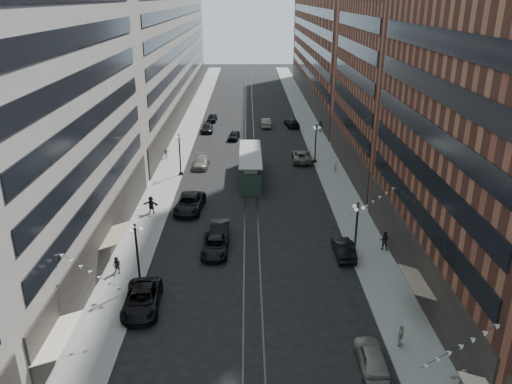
{
  "coord_description": "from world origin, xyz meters",
  "views": [
    {
      "loc": [
        -0.28,
        -7.42,
        22.28
      ],
      "look_at": [
        0.44,
        36.28,
        5.0
      ],
      "focal_mm": 35.0,
      "sensor_mm": 36.0,
      "label": 1
    }
  ],
  "objects": [
    {
      "name": "ground",
      "position": [
        0.0,
        60.0,
        0.0
      ],
      "size": [
        220.0,
        220.0,
        0.0
      ],
      "primitive_type": "plane",
      "color": "black",
      "rests_on": "ground"
    },
    {
      "name": "sidewalk_west",
      "position": [
        -11.0,
        70.0,
        0.07
      ],
      "size": [
        4.0,
        180.0,
        0.15
      ],
      "primitive_type": "cube",
      "color": "gray",
      "rests_on": "ground"
    },
    {
      "name": "sidewalk_east",
      "position": [
        11.0,
        70.0,
        0.07
      ],
      "size": [
        4.0,
        180.0,
        0.15
      ],
      "primitive_type": "cube",
      "color": "gray",
      "rests_on": "ground"
    },
    {
      "name": "rail_west",
      "position": [
        -0.7,
        70.0,
        0.01
      ],
      "size": [
        0.12,
        180.0,
        0.02
      ],
      "primitive_type": "cube",
      "color": "#2D2D33",
      "rests_on": "ground"
    },
    {
      "name": "rail_east",
      "position": [
        0.7,
        70.0,
        0.01
      ],
      "size": [
        0.12,
        180.0,
        0.02
      ],
      "primitive_type": "cube",
      "color": "#2D2D33",
      "rests_on": "ground"
    },
    {
      "name": "building_west_mid",
      "position": [
        -17.0,
        33.0,
        14.0
      ],
      "size": [
        8.0,
        36.0,
        28.0
      ],
      "primitive_type": "cube",
      "color": "gray",
      "rests_on": "ground"
    },
    {
      "name": "building_west_far",
      "position": [
        -17.0,
        96.0,
        13.0
      ],
      "size": [
        8.0,
        90.0,
        26.0
      ],
      "primitive_type": "cube",
      "color": "gray",
      "rests_on": "ground"
    },
    {
      "name": "building_east_mid",
      "position": [
        17.0,
        28.0,
        12.0
      ],
      "size": [
        8.0,
        30.0,
        24.0
      ],
      "primitive_type": "cube",
      "color": "brown",
      "rests_on": "ground"
    },
    {
      "name": "building_east_tower",
      "position": [
        17.0,
        56.0,
        21.0
      ],
      "size": [
        8.0,
        26.0,
        42.0
      ],
      "primitive_type": "cube",
      "color": "brown",
      "rests_on": "ground"
    },
    {
      "name": "building_east_far",
      "position": [
        17.0,
        105.0,
        12.0
      ],
      "size": [
        8.0,
        72.0,
        24.0
      ],
      "primitive_type": "cube",
      "color": "brown",
      "rests_on": "ground"
    },
    {
      "name": "lamppost_sw_far",
      "position": [
        -9.2,
        28.0,
        3.1
      ],
      "size": [
        1.03,
        1.14,
        5.52
      ],
      "color": "black",
      "rests_on": "sidewalk_west"
    },
    {
      "name": "lamppost_sw_mid",
      "position": [
        -9.2,
        55.0,
        3.1
      ],
      "size": [
        1.03,
        1.14,
        5.52
      ],
      "color": "black",
      "rests_on": "sidewalk_west"
    },
    {
      "name": "lamppost_se_far",
      "position": [
        9.2,
        32.0,
        3.1
      ],
      "size": [
        1.03,
        1.14,
        5.52
      ],
      "color": "black",
      "rests_on": "sidewalk_east"
    },
    {
      "name": "lamppost_se_mid",
      "position": [
        9.2,
        60.0,
        3.1
      ],
      "size": [
        1.03,
        1.14,
        5.52
      ],
      "color": "black",
      "rests_on": "sidewalk_east"
    },
    {
      "name": "streetcar",
      "position": [
        0.0,
        53.65,
        1.61
      ],
      "size": [
        2.79,
        12.63,
        3.49
      ],
      "color": "#223528",
      "rests_on": "ground"
    },
    {
      "name": "car_2",
      "position": [
        -8.4,
        24.84,
        0.8
      ],
      "size": [
        3.02,
        5.92,
        1.6
      ],
      "primitive_type": "imported",
      "rotation": [
        0.0,
        0.0,
        0.06
      ],
      "color": "black",
      "rests_on": "ground"
    },
    {
      "name": "car_4",
      "position": [
        7.56,
        18.27,
        0.73
      ],
      "size": [
        1.79,
        4.31,
        1.46
      ],
      "primitive_type": "imported",
      "rotation": [
        0.0,
        0.0,
        3.13
      ],
      "color": "gray",
      "rests_on": "ground"
    },
    {
      "name": "pedestrian_2",
      "position": [
        -11.49,
        29.83,
        0.92
      ],
      "size": [
        0.83,
        0.59,
        1.55
      ],
      "primitive_type": "imported",
      "rotation": [
        0.0,
        0.0,
        -0.25
      ],
      "color": "black",
      "rests_on": "sidewalk_west"
    },
    {
      "name": "pedestrian_4",
      "position": [
        9.9,
        20.0,
        0.98
      ],
      "size": [
        0.8,
        1.06,
        1.65
      ],
      "primitive_type": "imported",
      "rotation": [
        0.0,
        0.0,
        1.15
      ],
      "color": "#A29D86",
      "rests_on": "sidewalk_east"
    },
    {
      "name": "car_7",
      "position": [
        -6.8,
        43.47,
        0.86
      ],
      "size": [
        3.35,
        6.39,
        1.72
      ],
      "primitive_type": "imported",
      "rotation": [
        0.0,
        0.0,
        -0.08
      ],
      "color": "black",
      "rests_on": "ground"
    },
    {
      "name": "car_8",
      "position": [
        -6.8,
        58.63,
        0.72
      ],
      "size": [
        2.14,
        4.99,
        1.43
      ],
      "primitive_type": "imported",
      "rotation": [
        0.0,
        0.0,
        -0.03
      ],
      "color": "slate",
      "rests_on": "ground"
    },
    {
      "name": "car_9",
      "position": [
        -7.06,
        85.41,
        0.7
      ],
      "size": [
        1.92,
        4.22,
        1.4
      ],
      "primitive_type": "imported",
      "rotation": [
        0.0,
        0.0,
        -0.07
      ],
      "color": "black",
      "rests_on": "ground"
    },
    {
      "name": "car_10",
      "position": [
        8.4,
        32.84,
        0.76
      ],
      "size": [
        1.63,
        4.62,
        1.52
      ],
      "primitive_type": "imported",
      "rotation": [
        0.0,
        0.0,
        3.15
      ],
      "color": "black",
      "rests_on": "ground"
    },
    {
      "name": "car_11",
      "position": [
        7.42,
        60.89,
        0.8
      ],
      "size": [
        2.88,
        5.85,
        1.6
      ],
      "primitive_type": "imported",
      "rotation": [
        0.0,
        0.0,
        3.1
      ],
      "color": "#626157",
      "rests_on": "ground"
    },
    {
      "name": "car_12",
      "position": [
        7.68,
        81.3,
        0.75
      ],
      "size": [
        2.79,
        5.43,
        1.51
      ],
      "primitive_type": "imported",
      "rotation": [
        0.0,
        0.0,
        3.28
      ],
      "color": "black",
      "rests_on": "ground"
    },
    {
      "name": "car_13",
      "position": [
        -2.61,
        72.73,
        0.7
      ],
      "size": [
        2.16,
        4.27,
        1.39
      ],
      "primitive_type": "imported",
      "rotation": [
        0.0,
        0.0,
        -0.13
      ],
      "color": "black",
      "rests_on": "ground"
    },
    {
      "name": "car_14",
      "position": [
        2.96,
        81.15,
        0.79
      ],
      "size": [
        1.74,
        4.83,
        1.58
      ],
      "primitive_type": "imported",
      "rotation": [
        0.0,
        0.0,
        3.15
      ],
      "color": "slate",
      "rests_on": "ground"
    },
    {
      "name": "pedestrian_5",
      "position": [
        -10.86,
        42.53,
        1.12
      ],
      "size": [
        1.86,
        0.89,
        1.93
      ],
      "primitive_type": "imported",
      "rotation": [
        0.0,
        0.0,
        -0.22
      ],
      "color": "black",
      "rests_on": "sidewalk_west"
    },
    {
      "name": "pedestrian_6",
      "position": [
        -12.23,
        62.3,
        0.93
      ],
      "size": [
        0.94,
        0.46,
        1.56
      ],
      "primitive_type": "imported",
      "rotation": [
        0.0,
        0.0,
        3.19
      ],
      "color": "#A59988",
      "rests_on": "sidewalk_west"
    },
    {
      "name": "pedestrian_7",
      "position": [
        12.33,
        33.78,
        1.07
      ],
      "size": [
        1.0,
        0.76,
        1.83
      ],
      "primitive_type": "imported",
      "rotation": [
        0.0,
        0.0,
        2.8
      ],
      "color": "black",
      "rests_on": "sidewalk_east"
    },
    {
      "name": "pedestrian_8",
      "position": [
        11.4,
        55.98,
        0.97
      ],
      "size": [
        0.71,
        0.69,
        1.65
      ],
      "primitive_type": "imported",
      "rotation": [
        0.0,
        0.0,
        3.84
      ],
      "color": "beige",
      "rests_on": "sidewalk_east"
    },
    {
      "name": "pedestrian_9",
      "position": [
        12.27,
        76.87,
        1.11
      ],
      "size": [
        1.34,
        0.98,
        1.92
      ],
      "primitive_type": "imported",
      "rotation": [
        0.0,
        0.0,
        -0.43
      ],
      "color": "black",
      "rests_on": "sidewalk_east"
    },
    {
      "name": "car_extra_0",
      "position": [
        -3.11,
        36.19,
        0.83
      ],
      "size": [
        1.85,
        5.07,
        1.66
      ],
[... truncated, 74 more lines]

